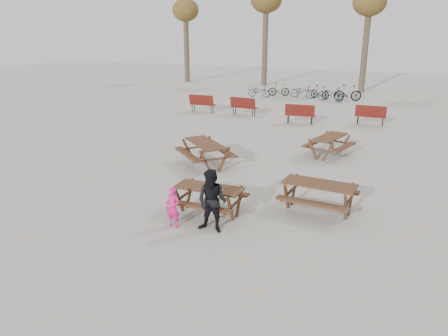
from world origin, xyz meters
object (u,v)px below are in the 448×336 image
at_px(adult, 212,201).
at_px(picnic_table_far, 329,146).
at_px(picnic_table_east, 319,197).
at_px(picnic_table_north, 205,154).
at_px(child, 173,207).
at_px(food_tray, 219,190).
at_px(main_picnic_table, 209,193).
at_px(soda_bottle, 208,186).

distance_m(adult, picnic_table_far, 7.81).
xyz_separation_m(picnic_table_east, picnic_table_north, (-4.59, 2.44, 0.02)).
relative_size(child, picnic_table_north, 0.52).
bearing_deg(child, food_tray, 49.20).
bearing_deg(picnic_table_far, main_picnic_table, 178.71).
height_order(soda_bottle, child, child).
distance_m(child, adult, 1.06).
relative_size(main_picnic_table, adult, 1.13).
height_order(food_tray, adult, adult).
xyz_separation_m(soda_bottle, adult, (0.50, -0.81, -0.05)).
bearing_deg(soda_bottle, child, -117.70).
height_order(picnic_table_north, picnic_table_far, picnic_table_north).
bearing_deg(child, main_picnic_table, 67.67).
bearing_deg(picnic_table_north, food_tray, -18.26).
relative_size(soda_bottle, child, 0.16).
distance_m(main_picnic_table, food_tray, 0.45).
bearing_deg(picnic_table_north, picnic_table_east, 13.46).
height_order(adult, picnic_table_east, adult).
height_order(main_picnic_table, child, child).
relative_size(food_tray, picnic_table_north, 0.09).
bearing_deg(food_tray, main_picnic_table, 155.81).
distance_m(main_picnic_table, soda_bottle, 0.28).
bearing_deg(main_picnic_table, picnic_table_far, 74.15).
relative_size(adult, picnic_table_far, 0.88).
xyz_separation_m(child, picnic_table_far, (2.41, 7.83, -0.14)).
distance_m(food_tray, soda_bottle, 0.35).
relative_size(food_tray, picnic_table_far, 0.10).
bearing_deg(soda_bottle, food_tray, -10.79).
distance_m(soda_bottle, adult, 0.96).
xyz_separation_m(food_tray, picnic_table_far, (1.56, 6.92, -0.40)).
bearing_deg(main_picnic_table, child, -114.68).
relative_size(food_tray, child, 0.17).
height_order(food_tray, picnic_table_far, food_tray).
bearing_deg(child, soda_bottle, 64.65).
relative_size(main_picnic_table, picnic_table_far, 0.99).
distance_m(food_tray, picnic_table_north, 4.56).
distance_m(soda_bottle, child, 1.15).
distance_m(main_picnic_table, picnic_table_far, 7.03).
bearing_deg(main_picnic_table, food_tray, -24.19).
xyz_separation_m(main_picnic_table, picnic_table_east, (2.66, 1.32, -0.17)).
xyz_separation_m(child, adult, (1.01, 0.16, 0.27)).
relative_size(food_tray, adult, 0.11).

